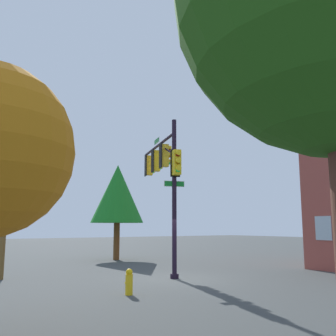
{
  "coord_description": "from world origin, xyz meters",
  "views": [
    {
      "loc": [
        -13.66,
        9.51,
        2.19
      ],
      "look_at": [
        -0.03,
        0.35,
        4.73
      ],
      "focal_mm": 40.58,
      "sensor_mm": 36.0,
      "label": 1
    }
  ],
  "objects_px": {
    "utility_pole": "(5,186)",
    "fire_hydrant": "(129,282)",
    "tree_far": "(117,194)",
    "signal_pole_assembly": "(164,169)"
  },
  "relations": [
    {
      "from": "utility_pole",
      "to": "fire_hydrant",
      "type": "xyz_separation_m",
      "value": [
        -6.26,
        -2.78,
        -3.5
      ]
    },
    {
      "from": "utility_pole",
      "to": "tree_far",
      "type": "bearing_deg",
      "value": -54.9
    },
    {
      "from": "tree_far",
      "to": "utility_pole",
      "type": "bearing_deg",
      "value": 125.1
    },
    {
      "from": "signal_pole_assembly",
      "to": "tree_far",
      "type": "distance_m",
      "value": 8.18
    },
    {
      "from": "fire_hydrant",
      "to": "tree_far",
      "type": "bearing_deg",
      "value": -24.43
    },
    {
      "from": "signal_pole_assembly",
      "to": "tree_far",
      "type": "relative_size",
      "value": 1.09
    },
    {
      "from": "fire_hydrant",
      "to": "utility_pole",
      "type": "bearing_deg",
      "value": 23.96
    },
    {
      "from": "signal_pole_assembly",
      "to": "fire_hydrant",
      "type": "xyz_separation_m",
      "value": [
        -4.04,
        3.99,
        -4.57
      ]
    },
    {
      "from": "tree_far",
      "to": "signal_pole_assembly",
      "type": "bearing_deg",
      "value": 169.53
    },
    {
      "from": "tree_far",
      "to": "fire_hydrant",
      "type": "bearing_deg",
      "value": 155.57
    }
  ]
}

